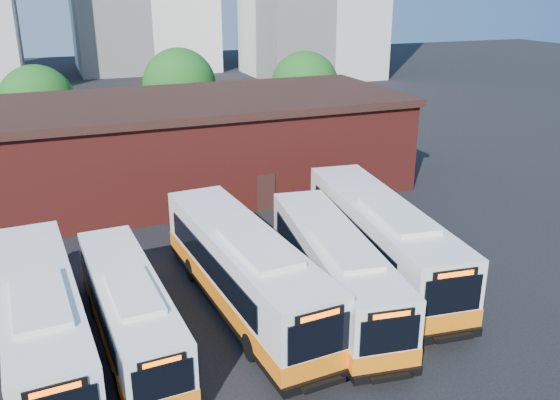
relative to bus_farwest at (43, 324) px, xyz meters
name	(u,v)px	position (x,y,z in m)	size (l,w,h in m)	color
ground	(313,332)	(10.26, -1.91, -1.59)	(220.00, 220.00, 0.00)	black
bus_farwest	(43,324)	(0.00, 0.00, 0.00)	(3.56, 13.00, 3.50)	white
bus_west	(130,313)	(3.18, 0.00, -0.19)	(3.03, 11.41, 3.08)	white
bus_midwest	(244,273)	(8.26, 1.04, 0.11)	(3.95, 13.95, 3.75)	white
bus_mideast	(334,271)	(12.09, 0.01, -0.02)	(4.23, 12.90, 3.46)	white
bus_east	(380,241)	(15.55, 1.90, 0.14)	(4.35, 14.19, 3.81)	white
transit_worker	(407,317)	(13.72, -3.47, -0.75)	(0.62, 0.40, 1.69)	#131B37
depot_building	(195,143)	(10.26, 18.09, 1.67)	(28.60, 12.60, 6.40)	maroon
tree_west	(37,103)	(0.26, 30.09, 3.05)	(6.00, 6.00, 7.65)	#382314
tree_mid	(179,85)	(12.26, 32.09, 3.49)	(6.56, 6.56, 8.36)	#382314
tree_east	(305,86)	(23.26, 29.09, 3.24)	(6.24, 6.24, 7.96)	#382314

